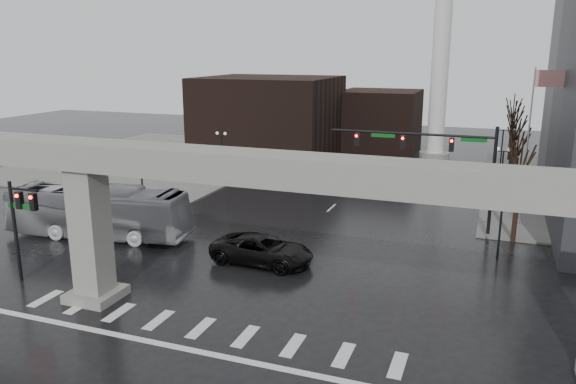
% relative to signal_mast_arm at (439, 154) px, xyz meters
% --- Properties ---
extents(ground, '(160.00, 160.00, 0.00)m').
position_rel_signal_mast_arm_xyz_m(ground, '(-8.99, -18.80, -5.83)').
color(ground, black).
rests_on(ground, ground).
extents(sidewalk_nw, '(28.00, 36.00, 0.15)m').
position_rel_signal_mast_arm_xyz_m(sidewalk_nw, '(-34.99, 17.20, -5.75)').
color(sidewalk_nw, slate).
rests_on(sidewalk_nw, ground).
extents(elevated_guideway, '(48.00, 2.60, 8.70)m').
position_rel_signal_mast_arm_xyz_m(elevated_guideway, '(-7.73, -18.80, 1.05)').
color(elevated_guideway, gray).
rests_on(elevated_guideway, ground).
extents(building_far_left, '(16.00, 14.00, 10.00)m').
position_rel_signal_mast_arm_xyz_m(building_far_left, '(-22.99, 23.20, -0.83)').
color(building_far_left, black).
rests_on(building_far_left, ground).
extents(building_far_mid, '(10.00, 10.00, 8.00)m').
position_rel_signal_mast_arm_xyz_m(building_far_mid, '(-10.99, 33.20, -1.83)').
color(building_far_mid, black).
rests_on(building_far_mid, ground).
extents(smokestack, '(3.60, 3.60, 30.00)m').
position_rel_signal_mast_arm_xyz_m(smokestack, '(-2.99, 27.20, 7.52)').
color(smokestack, silver).
rests_on(smokestack, ground).
extents(signal_mast_arm, '(12.12, 0.43, 8.00)m').
position_rel_signal_mast_arm_xyz_m(signal_mast_arm, '(0.00, 0.00, 0.00)').
color(signal_mast_arm, black).
rests_on(signal_mast_arm, ground).
extents(signal_left_pole, '(2.30, 0.30, 6.00)m').
position_rel_signal_mast_arm_xyz_m(signal_left_pole, '(-21.24, -18.30, -1.76)').
color(signal_left_pole, black).
rests_on(signal_left_pole, ground).
extents(flagpole_assembly, '(2.06, 0.12, 12.00)m').
position_rel_signal_mast_arm_xyz_m(flagpole_assembly, '(6.30, 3.20, 1.70)').
color(flagpole_assembly, silver).
rests_on(flagpole_assembly, ground).
extents(lamp_right_0, '(1.22, 0.32, 5.11)m').
position_rel_signal_mast_arm_xyz_m(lamp_right_0, '(4.51, -4.80, -2.36)').
color(lamp_right_0, black).
rests_on(lamp_right_0, ground).
extents(lamp_right_1, '(1.22, 0.32, 5.11)m').
position_rel_signal_mast_arm_xyz_m(lamp_right_1, '(4.51, 9.20, -2.36)').
color(lamp_right_1, black).
rests_on(lamp_right_1, ground).
extents(lamp_right_2, '(1.22, 0.32, 5.11)m').
position_rel_signal_mast_arm_xyz_m(lamp_right_2, '(4.51, 23.20, -2.36)').
color(lamp_right_2, black).
rests_on(lamp_right_2, ground).
extents(lamp_left_0, '(1.22, 0.32, 5.11)m').
position_rel_signal_mast_arm_xyz_m(lamp_left_0, '(-22.49, -4.80, -2.36)').
color(lamp_left_0, black).
rests_on(lamp_left_0, ground).
extents(lamp_left_1, '(1.22, 0.32, 5.11)m').
position_rel_signal_mast_arm_xyz_m(lamp_left_1, '(-22.49, 9.20, -2.36)').
color(lamp_left_1, black).
rests_on(lamp_left_1, ground).
extents(lamp_left_2, '(1.22, 0.32, 5.11)m').
position_rel_signal_mast_arm_xyz_m(lamp_left_2, '(-22.49, 23.20, -2.36)').
color(lamp_left_2, black).
rests_on(lamp_left_2, ground).
extents(tree_right_0, '(1.09, 1.58, 7.50)m').
position_rel_signal_mast_arm_xyz_m(tree_right_0, '(5.54, -0.78, -3.04)').
color(tree_right_0, black).
rests_on(tree_right_0, ground).
extents(tree_right_1, '(1.09, 1.61, 7.67)m').
position_rel_signal_mast_arm_xyz_m(tree_right_1, '(5.54, 7.22, -2.98)').
color(tree_right_1, black).
rests_on(tree_right_1, ground).
extents(tree_right_2, '(1.10, 1.63, 7.85)m').
position_rel_signal_mast_arm_xyz_m(tree_right_2, '(5.54, 15.22, -2.91)').
color(tree_right_2, black).
rests_on(tree_right_2, ground).
extents(tree_right_3, '(1.11, 1.66, 8.02)m').
position_rel_signal_mast_arm_xyz_m(tree_right_3, '(5.54, 23.22, -2.85)').
color(tree_right_3, black).
rests_on(tree_right_3, ground).
extents(tree_right_4, '(1.12, 1.69, 8.19)m').
position_rel_signal_mast_arm_xyz_m(tree_right_4, '(5.54, 31.22, -2.79)').
color(tree_right_4, black).
rests_on(tree_right_4, ground).
extents(pickup_truck, '(6.69, 3.33, 1.82)m').
position_rel_signal_mast_arm_xyz_m(pickup_truck, '(-9.52, -10.83, -4.92)').
color(pickup_truck, black).
rests_on(pickup_truck, ground).
extents(city_bus, '(13.72, 4.89, 3.74)m').
position_rel_signal_mast_arm_xyz_m(city_bus, '(-22.66, -10.09, -3.96)').
color(city_bus, '#A9A9AE').
rests_on(city_bus, ground).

